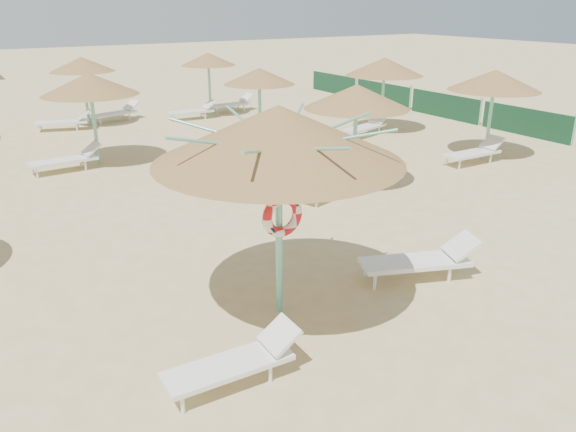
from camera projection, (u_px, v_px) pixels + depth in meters
ground at (287, 305)px, 9.19m from camera, size 120.00×120.00×0.00m
main_palapa at (278, 135)px, 8.00m from camera, size 3.67×3.67×3.29m
lounger_main_a at (237, 361)px, 7.23m from camera, size 1.82×0.59×0.66m
lounger_main_b at (422, 260)px, 9.96m from camera, size 2.16×1.32×0.76m
palapa_field at (121, 84)px, 16.89m from camera, size 21.34×18.44×2.72m
windbreak_fence at (445, 106)px, 23.78m from camera, size 0.08×19.84×1.10m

